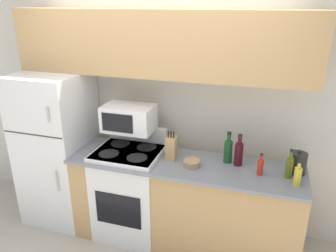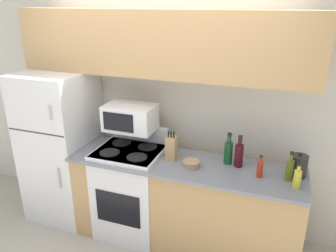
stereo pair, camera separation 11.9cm
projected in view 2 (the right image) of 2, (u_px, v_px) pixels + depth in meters
name	position (u px, v px, depth m)	size (l,w,h in m)	color
ground_plane	(141.00, 251.00, 3.22)	(12.00, 12.00, 0.00)	beige
wall_back	(167.00, 106.00, 3.41)	(8.00, 0.05, 2.55)	silver
lower_cabinets	(183.00, 203.00, 3.20)	(2.17, 0.60, 0.91)	tan
refrigerator	(62.00, 146.00, 3.58)	(0.68, 0.73, 1.64)	white
upper_cabinets	(160.00, 43.00, 3.00)	(2.84, 0.35, 0.60)	tan
stove	(131.00, 190.00, 3.35)	(0.64, 0.59, 1.11)	white
microwave	(130.00, 118.00, 3.19)	(0.49, 0.32, 0.25)	white
knife_block	(171.00, 148.00, 3.05)	(0.09, 0.10, 0.29)	tan
bowl	(191.00, 163.00, 2.94)	(0.16, 0.16, 0.06)	tan
bottle_wine_green	(228.00, 152.00, 2.97)	(0.08, 0.08, 0.30)	#194C23
bottle_cooking_spray	(297.00, 179.00, 2.58)	(0.06, 0.06, 0.22)	gold
bottle_wine_red	(239.00, 154.00, 2.92)	(0.08, 0.08, 0.30)	#470F19
bottle_olive_oil	(290.00, 169.00, 2.70)	(0.06, 0.06, 0.26)	#5B6619
bottle_hot_sauce	(260.00, 168.00, 2.76)	(0.05, 0.05, 0.20)	red
kettle	(299.00, 166.00, 2.77)	(0.15, 0.15, 0.21)	black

